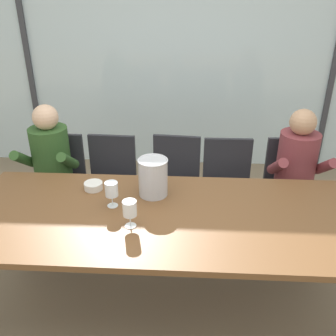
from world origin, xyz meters
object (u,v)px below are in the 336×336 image
at_px(chair_center, 175,179).
at_px(person_maroon_top, 298,173).
at_px(chair_left_of_center, 111,178).
at_px(wine_glass_by_right_taster, 112,190).
at_px(person_olive_shirt, 49,166).
at_px(dining_table, 165,223).
at_px(chair_right_of_center, 227,182).
at_px(ice_bucket_primary, 153,177).
at_px(tasting_bowl, 93,186).
at_px(wine_glass_center_pour, 130,209).
at_px(chair_near_window_right, 290,182).
at_px(chair_near_curtain, 60,177).

xyz_separation_m(chair_center, person_maroon_top, (1.01, -0.16, 0.17)).
height_order(chair_left_of_center, wine_glass_by_right_taster, wine_glass_by_right_taster).
xyz_separation_m(person_maroon_top, wine_glass_by_right_taster, (-1.38, -0.71, 0.20)).
bearing_deg(person_olive_shirt, chair_left_of_center, 17.69).
xyz_separation_m(dining_table, chair_right_of_center, (0.49, 0.91, -0.19)).
height_order(ice_bucket_primary, tasting_bowl, ice_bucket_primary).
relative_size(person_olive_shirt, person_maroon_top, 1.00).
height_order(chair_center, person_olive_shirt, person_olive_shirt).
distance_m(dining_table, chair_left_of_center, 1.09).
height_order(dining_table, chair_right_of_center, chair_right_of_center).
distance_m(person_maroon_top, tasting_bowl, 1.64).
relative_size(tasting_bowl, wine_glass_center_pour, 0.75).
relative_size(chair_near_window_right, wine_glass_by_right_taster, 5.09).
bearing_deg(wine_glass_by_right_taster, chair_near_curtain, 127.92).
xyz_separation_m(chair_near_curtain, tasting_bowl, (0.49, -0.64, 0.28)).
distance_m(dining_table, person_olive_shirt, 1.30).
height_order(chair_left_of_center, ice_bucket_primary, ice_bucket_primary).
bearing_deg(person_maroon_top, wine_glass_by_right_taster, -155.51).
height_order(wine_glass_center_pour, wine_glass_by_right_taster, same).
relative_size(chair_center, person_maroon_top, 0.73).
bearing_deg(chair_left_of_center, wine_glass_center_pour, -69.30).
relative_size(chair_right_of_center, chair_near_window_right, 1.00).
bearing_deg(chair_center, tasting_bowl, -125.12).
xyz_separation_m(chair_left_of_center, person_olive_shirt, (-0.49, -0.14, 0.17)).
xyz_separation_m(person_olive_shirt, wine_glass_center_pour, (0.84, -0.93, 0.20)).
xyz_separation_m(person_olive_shirt, person_maroon_top, (2.07, 0.00, 0.00)).
xyz_separation_m(chair_near_curtain, chair_center, (1.04, 0.02, 0.00)).
distance_m(chair_left_of_center, wine_glass_center_pour, 1.19).
bearing_deg(chair_near_curtain, person_olive_shirt, -97.94).
distance_m(chair_center, wine_glass_by_right_taster, 1.02).
height_order(dining_table, chair_near_window_right, chair_near_window_right).
xyz_separation_m(chair_near_window_right, tasting_bowl, (-1.56, -0.66, 0.28)).
bearing_deg(chair_near_window_right, chair_right_of_center, -178.18).
relative_size(dining_table, chair_center, 2.90).
xyz_separation_m(chair_near_curtain, person_olive_shirt, (-0.02, -0.14, 0.17)).
distance_m(chair_left_of_center, wine_glass_by_right_taster, 0.95).
bearing_deg(chair_right_of_center, person_olive_shirt, -176.12).
xyz_separation_m(chair_center, chair_right_of_center, (0.46, -0.04, 0.00)).
xyz_separation_m(chair_near_curtain, chair_near_window_right, (2.05, 0.03, 0.00)).
bearing_deg(person_maroon_top, wine_glass_center_pour, -145.72).
relative_size(chair_left_of_center, chair_near_window_right, 1.00).
xyz_separation_m(wine_glass_center_pour, wine_glass_by_right_taster, (-0.15, 0.22, 0.00)).
distance_m(dining_table, tasting_bowl, 0.60).
bearing_deg(chair_center, wine_glass_center_pour, -96.89).
xyz_separation_m(dining_table, tasting_bowl, (-0.52, 0.29, 0.09)).
distance_m(person_olive_shirt, wine_glass_by_right_taster, 1.01).
bearing_deg(chair_near_curtain, tasting_bowl, -51.97).
height_order(dining_table, tasting_bowl, tasting_bowl).
xyz_separation_m(tasting_bowl, wine_glass_by_right_taster, (0.18, -0.21, 0.09)).
bearing_deg(ice_bucket_primary, chair_near_curtain, 143.19).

